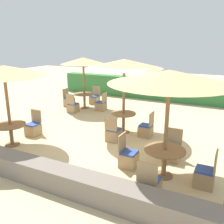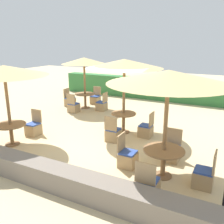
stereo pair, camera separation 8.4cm
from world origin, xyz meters
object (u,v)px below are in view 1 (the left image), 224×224
object	(u,v)px
patio_chair_back_left_north	(95,99)
parasol_front_left	(4,71)
parasol_front_right	(170,77)
patio_chair_back_left_south	(73,107)
patio_chair_front_right_west	(128,158)
parasol_back_left	(83,61)
patio_chair_front_right_north	(172,152)
round_table_front_left	(11,129)
patio_chair_back_left_east	(101,105)
patio_chair_front_right_south	(149,187)
patio_chair_back_left_west	(69,101)
patio_chair_center_south	(113,134)
round_table_front_right	(165,155)
patio_chair_front_left_north	(33,128)
patio_chair_front_right_east	(205,176)
parasol_center	(124,64)
patio_chair_center_east	(146,130)
round_table_back_left	(84,97)
round_table_center	(123,118)

from	to	relation	value
patio_chair_back_left_north	parasol_front_left	world-z (taller)	parasol_front_left
parasol_front_right	patio_chair_back_left_south	bearing A→B (deg)	145.63
patio_chair_back_left_south	patio_chair_front_right_west	bearing A→B (deg)	-39.55
parasol_back_left	patio_chair_front_right_west	size ratio (longest dim) A/B	2.76
patio_chair_front_right_north	round_table_front_left	world-z (taller)	patio_chair_front_right_north
patio_chair_back_left_east	patio_chair_front_right_south	world-z (taller)	same
patio_chair_back_left_west	patio_chair_center_south	world-z (taller)	same
round_table_front_right	round_table_front_left	size ratio (longest dim) A/B	1.04
patio_chair_front_right_south	patio_chair_front_left_north	size ratio (longest dim) A/B	1.00
parasol_front_right	patio_chair_back_left_north	bearing A→B (deg)	133.67
parasol_back_left	parasol_front_left	distance (m)	5.12
patio_chair_front_right_east	parasol_back_left	bearing A→B (deg)	53.79
patio_chair_back_left_west	patio_chair_front_right_east	distance (m)	8.83
parasol_back_left	patio_chair_front_right_south	xyz separation A→B (m)	(5.46, -5.79, -2.12)
patio_chair_back_left_north	parasol_center	bearing A→B (deg)	134.35
parasol_back_left	patio_chair_back_left_north	bearing A→B (deg)	89.59
patio_chair_front_left_north	round_table_front_right	bearing A→B (deg)	172.57
patio_chair_back_left_north	round_table_front_left	world-z (taller)	patio_chair_back_left_north
patio_chair_front_right_north	patio_chair_center_east	distance (m)	1.92
patio_chair_back_left_north	round_table_front_left	size ratio (longest dim) A/B	0.93
patio_chair_center_east	patio_chair_front_right_east	bearing A→B (deg)	-135.94
patio_chair_front_right_east	patio_chair_center_east	distance (m)	3.36
round_table_back_left	parasol_center	distance (m)	4.46
patio_chair_back_left_west	round_table_front_left	bearing A→B (deg)	15.32
parasol_back_left	round_table_front_left	bearing A→B (deg)	-85.14
patio_chair_back_left_west	round_table_front_right	distance (m)	7.99
parasol_back_left	patio_chair_back_left_east	size ratio (longest dim) A/B	2.76
patio_chair_front_left_north	patio_chair_back_left_north	bearing A→B (deg)	-85.33
patio_chair_back_left_north	patio_chair_front_right_north	bearing A→B (deg)	138.83
round_table_back_left	patio_chair_center_south	world-z (taller)	patio_chair_center_south
parasol_back_left	patio_chair_center_east	distance (m)	5.24
round_table_front_left	patio_chair_back_left_north	bearing A→B (deg)	93.99
patio_chair_center_east	patio_chair_front_right_south	bearing A→B (deg)	-159.46
patio_chair_back_left_north	round_table_back_left	bearing A→B (deg)	89.59
parasol_front_right	round_table_front_left	xyz separation A→B (m)	(-5.07, -0.35, -2.00)
patio_chair_back_left_south	patio_chair_back_left_east	size ratio (longest dim) A/B	1.00
patio_chair_back_left_west	patio_chair_center_east	world-z (taller)	same
patio_chair_center_south	patio_chair_front_left_north	bearing A→B (deg)	-163.88
patio_chair_front_right_west	patio_chair_center_south	world-z (taller)	same
patio_chair_back_left_east	parasol_front_left	world-z (taller)	parasol_front_left
patio_chair_front_right_west	patio_chair_front_right_north	size ratio (longest dim) A/B	1.00
round_table_front_right	patio_chair_front_right_north	distance (m)	1.03
round_table_front_left	parasol_center	bearing A→B (deg)	44.67
patio_chair_back_left_south	parasol_front_left	size ratio (longest dim) A/B	0.34
patio_chair_front_right_south	patio_chair_front_right_east	xyz separation A→B (m)	(1.05, 1.02, 0.00)
parasol_center	patio_chair_front_right_north	bearing A→B (deg)	-33.29
patio_chair_front_right_south	round_table_center	xyz separation A→B (m)	(-2.21, 3.47, 0.31)
patio_chair_center_south	round_table_front_left	xyz separation A→B (m)	(-2.87, -1.84, 0.29)
round_table_front_right	patio_chair_back_left_south	bearing A→B (deg)	145.63
patio_chair_front_right_north	patio_chair_center_east	xyz separation A→B (m)	(-1.30, 1.42, 0.00)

